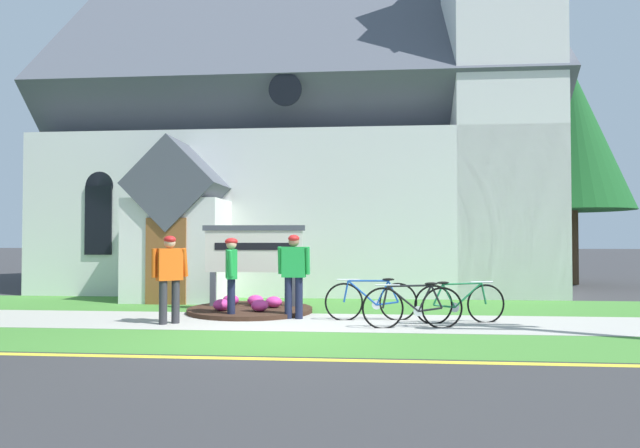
% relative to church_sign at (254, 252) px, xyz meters
% --- Properties ---
extents(ground, '(140.00, 140.00, 0.00)m').
position_rel_church_sign_xyz_m(ground, '(0.96, 1.02, -1.29)').
color(ground, '#333335').
extents(sidewalk_slab, '(32.00, 2.22, 0.01)m').
position_rel_church_sign_xyz_m(sidewalk_slab, '(0.34, -1.58, -1.29)').
color(sidewalk_slab, '#A8A59E').
rests_on(sidewalk_slab, ground).
extents(grass_verge, '(32.00, 1.94, 0.01)m').
position_rel_church_sign_xyz_m(grass_verge, '(0.34, -3.66, -1.29)').
color(grass_verge, '#427F33').
rests_on(grass_verge, ground).
extents(church_lawn, '(24.00, 2.93, 0.01)m').
position_rel_church_sign_xyz_m(church_lawn, '(0.34, 0.99, -1.29)').
color(church_lawn, '#427F33').
rests_on(church_lawn, ground).
extents(curb_paint_stripe, '(28.00, 0.16, 0.01)m').
position_rel_church_sign_xyz_m(curb_paint_stripe, '(0.34, -4.78, -1.29)').
color(curb_paint_stripe, yellow).
rests_on(curb_paint_stripe, ground).
extents(church_building, '(15.35, 11.24, 13.29)m').
position_rel_church_sign_xyz_m(church_building, '(0.77, 6.88, 3.14)').
color(church_building, white).
rests_on(church_building, ground).
extents(church_sign, '(2.30, 0.21, 1.90)m').
position_rel_church_sign_xyz_m(church_sign, '(0.00, 0.00, 0.00)').
color(church_sign, '#474C56').
rests_on(church_sign, ground).
extents(flower_bed, '(2.70, 2.70, 0.34)m').
position_rel_church_sign_xyz_m(flower_bed, '(-0.01, -0.35, -1.21)').
color(flower_bed, '#382319').
rests_on(flower_bed, ground).
extents(bicycle_black, '(1.81, 0.22, 0.84)m').
position_rel_church_sign_xyz_m(bicycle_black, '(2.60, -1.28, -0.90)').
color(bicycle_black, black).
rests_on(bicycle_black, ground).
extents(bicycle_blue, '(1.81, 0.28, 0.84)m').
position_rel_church_sign_xyz_m(bicycle_blue, '(3.33, -2.14, -0.91)').
color(bicycle_blue, black).
rests_on(bicycle_blue, ground).
extents(bicycle_green, '(1.75, 0.43, 0.81)m').
position_rel_church_sign_xyz_m(bicycle_green, '(4.26, -1.51, -0.91)').
color(bicycle_green, black).
rests_on(bicycle_green, ground).
extents(cyclist_in_green_jersey, '(0.33, 0.71, 1.61)m').
position_rel_church_sign_xyz_m(cyclist_in_green_jersey, '(-0.19, -1.26, -0.36)').
color(cyclist_in_green_jersey, '#191E38').
rests_on(cyclist_in_green_jersey, ground).
extents(cyclist_in_blue_jersey, '(0.65, 0.27, 1.68)m').
position_rel_church_sign_xyz_m(cyclist_in_blue_jersey, '(1.07, -1.23, -0.31)').
color(cyclist_in_blue_jersey, '#191E38').
rests_on(cyclist_in_blue_jersey, ground).
extents(cyclist_in_red_jersey, '(0.58, 0.47, 1.65)m').
position_rel_church_sign_xyz_m(cyclist_in_red_jersey, '(-1.17, -2.06, -0.33)').
color(cyclist_in_red_jersey, '#2D2D33').
rests_on(cyclist_in_red_jersey, ground).
extents(roadside_conifer, '(3.99, 3.99, 7.64)m').
position_rel_church_sign_xyz_m(roadside_conifer, '(9.65, 7.56, 3.79)').
color(roadside_conifer, '#3D2D1E').
rests_on(roadside_conifer, ground).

